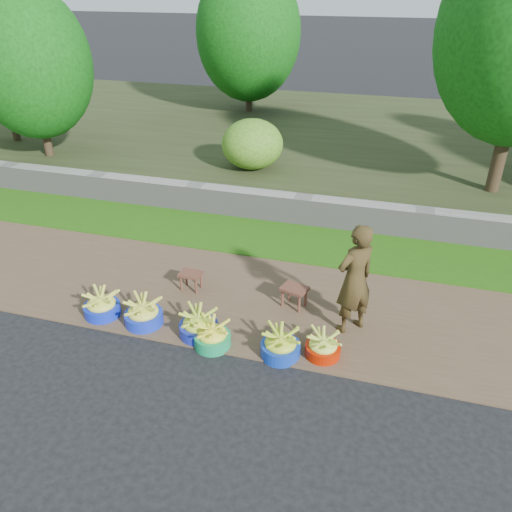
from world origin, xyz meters
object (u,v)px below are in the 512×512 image
(basin_e, at_px, (281,345))
(basin_c, at_px, (199,325))
(vendor_woman, at_px, (355,280))
(basin_a, at_px, (102,306))
(basin_f, at_px, (323,346))
(basin_b, at_px, (143,314))
(basin_d, at_px, (212,336))
(stool_right, at_px, (294,291))
(stool_left, at_px, (191,276))

(basin_e, bearing_deg, basin_c, 175.59)
(basin_e, distance_m, vendor_woman, 1.27)
(basin_a, relative_size, basin_f, 1.13)
(basin_a, relative_size, vendor_woman, 0.32)
(basin_a, xyz_separation_m, basin_e, (2.63, -0.13, -0.00))
(basin_b, xyz_separation_m, basin_c, (0.82, -0.03, -0.00))
(basin_c, relative_size, basin_f, 1.16)
(basin_d, distance_m, stool_right, 1.42)
(basin_a, relative_size, basin_b, 0.96)
(basin_c, bearing_deg, basin_f, 1.76)
(basin_b, bearing_deg, stool_left, 73.05)
(basin_b, xyz_separation_m, basin_d, (1.07, -0.17, -0.02))
(basin_f, relative_size, stool_left, 1.31)
(basin_c, distance_m, stool_right, 1.47)
(basin_a, height_order, stool_right, basin_a)
(basin_a, bearing_deg, basin_f, 0.11)
(basin_a, relative_size, basin_c, 0.97)
(basin_f, xyz_separation_m, stool_left, (-2.18, 0.95, 0.10))
(basin_d, height_order, stool_left, basin_d)
(basin_c, xyz_separation_m, vendor_woman, (1.92, 0.70, 0.63))
(basin_a, bearing_deg, stool_left, 44.99)
(basin_d, bearing_deg, stool_right, 53.85)
(basin_b, distance_m, stool_right, 2.14)
(basin_d, bearing_deg, basin_b, 171.03)
(basin_c, relative_size, stool_left, 1.52)
(basin_b, bearing_deg, stool_right, 27.04)
(basin_e, height_order, vendor_woman, vendor_woman)
(stool_right, bearing_deg, stool_left, 179.78)
(basin_b, relative_size, basin_d, 1.09)
(stool_right, bearing_deg, basin_a, -159.62)
(basin_f, bearing_deg, basin_c, -178.24)
(basin_b, distance_m, basin_c, 0.82)
(vendor_woman, bearing_deg, basin_e, 0.29)
(basin_b, relative_size, vendor_woman, 0.34)
(basin_e, bearing_deg, stool_left, 146.78)
(basin_d, bearing_deg, stool_left, 123.94)
(basin_e, height_order, stool_left, basin_e)
(basin_b, height_order, basin_f, basin_b)
(basin_e, xyz_separation_m, basin_f, (0.52, 0.14, -0.02))
(basin_d, xyz_separation_m, stool_left, (-0.77, 1.15, 0.09))
(basin_f, height_order, stool_right, stool_right)
(basin_f, distance_m, stool_left, 2.39)
(basin_b, relative_size, basin_e, 1.04)
(basin_c, bearing_deg, basin_e, -4.41)
(basin_e, height_order, stool_right, basin_e)
(stool_left, distance_m, stool_right, 1.61)
(basin_c, xyz_separation_m, stool_right, (1.08, 1.00, 0.10))
(basin_d, distance_m, basin_f, 1.43)
(basin_c, distance_m, basin_f, 1.66)
(vendor_woman, bearing_deg, basin_c, -25.00)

